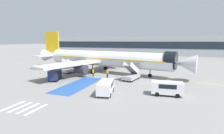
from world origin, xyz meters
The scene contains 20 objects.
ground_plane centered at (0.00, 0.00, 0.00)m, with size 600.00×600.00×0.00m, color gray.
apron_leadline_yellow centered at (0.22, 0.95, 0.00)m, with size 0.20×77.76×0.01m, color gold.
apron_stand_patch_blue centered at (0.22, -12.27, 0.00)m, with size 4.48×13.21×0.01m, color #2856A8.
apron_walkway_bar_0 centered at (-2.18, -24.29, 0.00)m, with size 0.44×3.60×0.01m, color silver.
apron_walkway_bar_1 centered at (-0.98, -24.29, 0.00)m, with size 0.44×3.60×0.01m, color silver.
apron_walkway_bar_2 centered at (0.22, -24.29, 0.00)m, with size 0.44×3.60×0.01m, color silver.
apron_walkway_bar_3 centered at (1.42, -24.29, 0.00)m, with size 0.44×3.60×0.01m, color silver.
airliner centered at (-0.42, 1.08, 3.55)m, with size 43.49×33.41×10.71m.
boarding_stairs_forward centered at (8.50, -5.17, 1.00)m, with size 3.07×5.50×4.07m.
boarding_stairs_aft centered at (-8.08, -1.96, 0.96)m, with size 3.07×5.50×3.76m.
fuel_tanker centered at (-5.86, 25.60, 1.82)m, with size 3.03×9.59×3.58m.
service_van_0 centered at (15.86, -13.52, 1.24)m, with size 4.67×2.33×2.06m.
service_van_1 centered at (-6.52, -10.19, 1.30)m, with size 3.70×5.34×2.18m.
service_van_2 centered at (7.01, -15.89, 1.20)m, with size 2.84×5.05×1.99m.
ground_crew_0 centered at (-11.91, -3.34, 0.91)m, with size 0.48×0.45×1.59m.
ground_crew_1 centered at (3.01, -4.70, 1.07)m, with size 0.47×0.31×1.83m.
ground_crew_2 centered at (-0.57, -4.39, 0.99)m, with size 0.43×0.23×1.72m.
traffic_cone_0 centered at (-14.18, -5.78, 0.35)m, with size 0.63×0.63×0.70m.
traffic_cone_1 centered at (17.92, -6.20, 0.29)m, with size 0.53×0.53×0.58m.
terminal_building centered at (0.45, 61.59, 5.17)m, with size 120.39×12.10×10.33m.
Camera 1 is at (16.43, -39.93, 8.11)m, focal length 28.00 mm.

